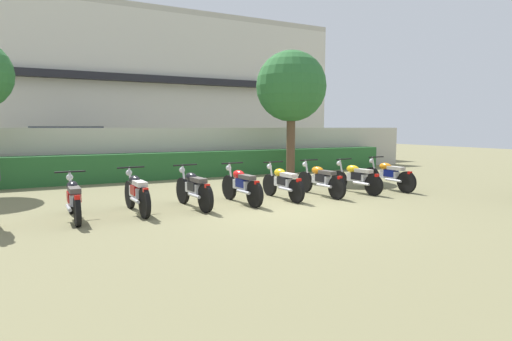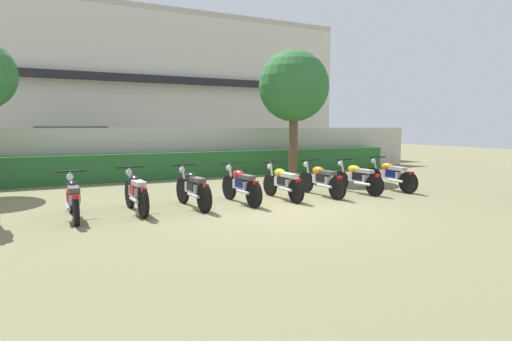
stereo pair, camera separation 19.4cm
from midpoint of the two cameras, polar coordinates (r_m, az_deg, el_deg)
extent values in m
plane|color=olive|center=(9.29, 3.11, -5.40)|extent=(60.00, 60.00, 0.00)
cube|color=beige|center=(25.36, -16.60, 10.64)|extent=(22.71, 6.00, 7.92)
cube|color=black|center=(22.22, -15.12, 12.38)|extent=(19.07, 0.50, 0.36)
cube|color=#B2AD9E|center=(26.02, -16.90, 19.68)|extent=(22.71, 6.00, 0.30)
cube|color=#BCB7A8|center=(15.83, -10.03, 2.63)|extent=(21.57, 0.30, 1.83)
cube|color=#28602D|center=(15.20, -9.24, 0.83)|extent=(17.26, 0.70, 0.95)
cube|color=#9EA3A8|center=(18.55, -24.64, 2.12)|extent=(4.50, 1.85, 1.00)
cube|color=#2D333D|center=(18.51, -25.37, 4.64)|extent=(2.70, 1.70, 0.65)
cylinder|color=black|center=(19.61, -20.09, 1.32)|extent=(0.68, 0.22, 0.68)
cylinder|color=black|center=(17.78, -19.40, 0.89)|extent=(0.68, 0.22, 0.68)
cylinder|color=black|center=(19.51, -29.31, 0.89)|extent=(0.68, 0.22, 0.68)
cylinder|color=black|center=(17.67, -29.58, 0.41)|extent=(0.68, 0.22, 0.68)
cylinder|color=brown|center=(15.50, 4.56, 3.80)|extent=(0.33, 0.33, 2.46)
sphere|color=#2D6B33|center=(15.56, 4.62, 11.76)|extent=(2.65, 2.65, 2.65)
cylinder|color=black|center=(9.64, -25.17, -3.84)|extent=(0.12, 0.57, 0.57)
cylinder|color=black|center=(8.34, -24.49, -5.29)|extent=(0.12, 0.57, 0.57)
cube|color=silver|center=(8.91, -24.88, -3.62)|extent=(0.23, 0.61, 0.22)
ellipsoid|color=black|center=(9.05, -25.03, -2.02)|extent=(0.24, 0.45, 0.22)
cube|color=#4C4742|center=(8.66, -24.82, -2.49)|extent=(0.22, 0.53, 0.10)
cube|color=red|center=(8.19, -24.52, -3.50)|extent=(0.10, 0.08, 0.08)
cylinder|color=silver|center=(9.50, -25.22, -2.03)|extent=(0.06, 0.23, 0.65)
cylinder|color=black|center=(9.38, -25.27, -0.16)|extent=(0.60, 0.06, 0.04)
sphere|color=silver|center=(9.59, -25.32, -0.88)|extent=(0.14, 0.14, 0.14)
cylinder|color=silver|center=(8.68, -25.50, -4.77)|extent=(0.10, 0.55, 0.07)
cube|color=#A51414|center=(8.86, -24.86, -3.35)|extent=(0.26, 0.37, 0.20)
cylinder|color=black|center=(9.74, -17.90, -3.24)|extent=(0.14, 0.64, 0.64)
cylinder|color=black|center=(8.59, -16.07, -4.41)|extent=(0.14, 0.64, 0.64)
cube|color=silver|center=(9.09, -17.00, -2.90)|extent=(0.24, 0.61, 0.22)
ellipsoid|color=black|center=(9.23, -17.30, -1.34)|extent=(0.25, 0.46, 0.22)
cube|color=beige|center=(8.84, -16.67, -1.77)|extent=(0.24, 0.53, 0.10)
cube|color=red|center=(8.45, -15.95, -2.65)|extent=(0.11, 0.09, 0.08)
cylinder|color=silver|center=(9.61, -17.84, -1.43)|extent=(0.07, 0.23, 0.65)
cylinder|color=black|center=(9.49, -17.78, 0.42)|extent=(0.60, 0.08, 0.04)
sphere|color=silver|center=(9.70, -18.03, -0.30)|extent=(0.14, 0.14, 0.14)
cylinder|color=silver|center=(8.85, -17.33, -4.02)|extent=(0.11, 0.55, 0.07)
cube|color=#A51414|center=(9.04, -16.93, -2.64)|extent=(0.27, 0.38, 0.20)
cylinder|color=black|center=(10.03, -10.83, -2.79)|extent=(0.16, 0.64, 0.64)
cylinder|color=black|center=(8.89, -7.76, -3.87)|extent=(0.16, 0.64, 0.64)
cube|color=silver|center=(9.39, -9.28, -2.44)|extent=(0.26, 0.62, 0.22)
ellipsoid|color=black|center=(9.51, -9.72, -0.94)|extent=(0.27, 0.46, 0.22)
cube|color=#4C4742|center=(9.15, -8.73, -1.33)|extent=(0.26, 0.54, 0.10)
cube|color=red|center=(8.76, -7.51, -2.17)|extent=(0.11, 0.09, 0.08)
cylinder|color=silver|center=(9.90, -10.67, -1.03)|extent=(0.07, 0.23, 0.65)
cylinder|color=black|center=(9.79, -10.50, 0.77)|extent=(0.60, 0.10, 0.04)
sphere|color=silver|center=(9.98, -10.93, 0.06)|extent=(0.14, 0.14, 0.14)
cylinder|color=silver|center=(9.14, -9.33, -3.50)|extent=(0.13, 0.55, 0.07)
cube|color=black|center=(9.34, -9.16, -2.18)|extent=(0.28, 0.38, 0.20)
cylinder|color=black|center=(10.42, -4.34, -2.39)|extent=(0.15, 0.64, 0.63)
cylinder|color=black|center=(9.35, -0.79, -3.35)|extent=(0.15, 0.64, 0.63)
cube|color=silver|center=(9.81, -2.52, -2.01)|extent=(0.26, 0.62, 0.22)
ellipsoid|color=red|center=(9.93, -3.01, -0.58)|extent=(0.26, 0.46, 0.22)
cube|color=#4C4742|center=(9.59, -1.85, -0.94)|extent=(0.25, 0.54, 0.10)
cube|color=red|center=(9.22, -0.47, -1.72)|extent=(0.11, 0.09, 0.08)
cylinder|color=silver|center=(10.29, -4.12, -0.69)|extent=(0.07, 0.23, 0.65)
cylinder|color=black|center=(10.18, -3.90, 1.05)|extent=(0.60, 0.09, 0.04)
sphere|color=silver|center=(10.37, -4.41, 0.36)|extent=(0.14, 0.14, 0.14)
cylinder|color=silver|center=(9.56, -2.40, -3.02)|extent=(0.12, 0.55, 0.07)
cube|color=navy|center=(9.76, -2.38, -1.76)|extent=(0.27, 0.38, 0.20)
cylinder|color=black|center=(10.97, 1.43, -2.05)|extent=(0.13, 0.59, 0.59)
cylinder|color=black|center=(9.96, 5.15, -2.91)|extent=(0.13, 0.59, 0.59)
cube|color=silver|center=(10.40, 3.36, -1.68)|extent=(0.24, 0.61, 0.22)
ellipsoid|color=yellow|center=(10.51, 2.85, -0.33)|extent=(0.25, 0.45, 0.22)
cube|color=beige|center=(10.18, 4.08, -0.66)|extent=(0.23, 0.53, 0.10)
cube|color=red|center=(9.84, 5.51, -1.37)|extent=(0.10, 0.09, 0.08)
cylinder|color=silver|center=(10.86, 1.69, -0.43)|extent=(0.06, 0.23, 0.65)
cylinder|color=black|center=(10.75, 1.95, 1.21)|extent=(0.60, 0.07, 0.04)
sphere|color=silver|center=(10.93, 1.39, 0.56)|extent=(0.14, 0.14, 0.14)
cylinder|color=silver|center=(10.15, 3.57, -2.62)|extent=(0.10, 0.55, 0.07)
cube|color=black|center=(10.35, 3.51, -1.43)|extent=(0.26, 0.37, 0.20)
cylinder|color=black|center=(11.64, 6.46, -1.60)|extent=(0.13, 0.60, 0.60)
cylinder|color=black|center=(10.60, 10.83, -2.43)|extent=(0.13, 0.60, 0.60)
cube|color=silver|center=(11.05, 8.72, -1.26)|extent=(0.24, 0.61, 0.22)
ellipsoid|color=orange|center=(11.16, 8.19, 0.01)|extent=(0.25, 0.45, 0.22)
cube|color=#4C4742|center=(10.85, 9.50, -0.29)|extent=(0.23, 0.53, 0.10)
cube|color=red|center=(10.49, 11.22, -0.98)|extent=(0.10, 0.09, 0.08)
cylinder|color=silver|center=(11.53, 6.74, -0.07)|extent=(0.06, 0.23, 0.65)
cylinder|color=black|center=(11.43, 7.04, 1.48)|extent=(0.60, 0.07, 0.04)
sphere|color=silver|center=(11.60, 6.43, 0.86)|extent=(0.14, 0.14, 0.14)
cylinder|color=silver|center=(10.80, 9.05, -2.13)|extent=(0.11, 0.55, 0.07)
cube|color=black|center=(11.01, 8.89, -1.03)|extent=(0.26, 0.37, 0.20)
cylinder|color=black|center=(12.25, 11.20, -1.35)|extent=(0.16, 0.58, 0.57)
cylinder|color=black|center=(11.40, 15.79, -2.01)|extent=(0.16, 0.58, 0.57)
cube|color=silver|center=(11.76, 13.61, -0.97)|extent=(0.28, 0.62, 0.22)
ellipsoid|color=yellow|center=(11.85, 13.03, 0.21)|extent=(0.28, 0.47, 0.22)
cube|color=#B2ADA3|center=(11.58, 14.48, -0.05)|extent=(0.27, 0.54, 0.10)
cube|color=red|center=(11.30, 16.22, -0.66)|extent=(0.11, 0.09, 0.08)
cylinder|color=silver|center=(12.15, 11.54, 0.11)|extent=(0.08, 0.23, 0.65)
cylinder|color=black|center=(12.06, 11.87, 1.58)|extent=(0.60, 0.11, 0.04)
sphere|color=silver|center=(12.21, 11.18, 0.99)|extent=(0.14, 0.14, 0.14)
cylinder|color=silver|center=(11.52, 14.12, -1.78)|extent=(0.14, 0.55, 0.07)
cube|color=black|center=(11.72, 13.80, -0.75)|extent=(0.29, 0.39, 0.20)
cylinder|color=black|center=(13.06, 15.54, -0.90)|extent=(0.12, 0.62, 0.61)
cylinder|color=black|center=(12.15, 20.03, -1.56)|extent=(0.12, 0.62, 0.61)
cube|color=silver|center=(12.54, 17.90, -0.56)|extent=(0.23, 0.61, 0.22)
ellipsoid|color=orange|center=(12.64, 17.36, 0.55)|extent=(0.24, 0.45, 0.22)
cube|color=#B2ADA3|center=(12.37, 18.71, 0.30)|extent=(0.22, 0.53, 0.10)
cube|color=red|center=(12.06, 20.44, -0.29)|extent=(0.10, 0.08, 0.08)
cylinder|color=silver|center=(12.96, 15.86, 0.46)|extent=(0.06, 0.23, 0.65)
cylinder|color=black|center=(12.87, 16.19, 1.84)|extent=(0.60, 0.06, 0.04)
sphere|color=silver|center=(13.02, 15.54, 1.29)|extent=(0.14, 0.14, 0.14)
cylinder|color=silver|center=(12.30, 18.35, -1.31)|extent=(0.10, 0.55, 0.07)
cube|color=navy|center=(12.51, 18.07, -0.36)|extent=(0.26, 0.37, 0.20)
camera|label=1|loc=(0.10, -90.54, -0.06)|focal=28.37mm
camera|label=2|loc=(0.10, 89.46, 0.06)|focal=28.37mm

